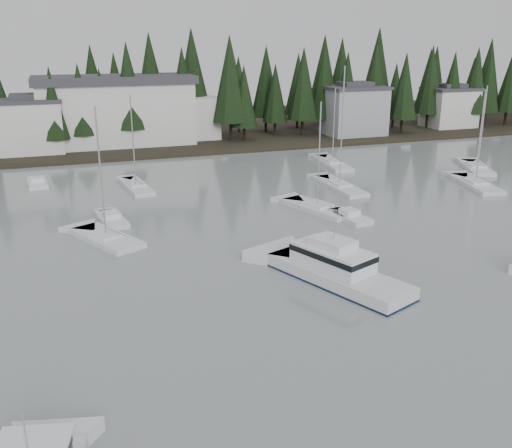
% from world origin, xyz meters
% --- Properties ---
extents(far_shore_land, '(240.00, 54.00, 1.00)m').
position_xyz_m(far_shore_land, '(0.00, 97.00, 0.00)').
color(far_shore_land, black).
rests_on(far_shore_land, ground).
extents(conifer_treeline, '(200.00, 22.00, 20.00)m').
position_xyz_m(conifer_treeline, '(0.00, 86.00, 0.00)').
color(conifer_treeline, black).
rests_on(conifer_treeline, ground).
extents(house_west, '(9.54, 7.42, 8.75)m').
position_xyz_m(house_west, '(-18.00, 79.00, 4.65)').
color(house_west, silver).
rests_on(house_west, ground).
extents(house_east_a, '(10.60, 8.48, 9.25)m').
position_xyz_m(house_east_a, '(36.00, 78.00, 4.90)').
color(house_east_a, '#999EA0').
rests_on(house_east_a, ground).
extents(house_east_b, '(9.54, 7.42, 8.25)m').
position_xyz_m(house_east_b, '(58.00, 80.00, 4.40)').
color(house_east_b, silver).
rests_on(house_east_b, ground).
extents(harbor_inn, '(29.50, 11.50, 10.90)m').
position_xyz_m(harbor_inn, '(-2.96, 82.34, 5.78)').
color(harbor_inn, silver).
rests_on(harbor_inn, ground).
extents(cabin_cruiser_center, '(7.68, 12.16, 5.01)m').
position_xyz_m(cabin_cruiser_center, '(3.93, 21.33, 0.75)').
color(cabin_cruiser_center, silver).
rests_on(cabin_cruiser_center, ground).
extents(sailboat_0, '(3.93, 10.58, 11.20)m').
position_xyz_m(sailboat_0, '(21.92, 57.86, 0.05)').
color(sailboat_0, silver).
rests_on(sailboat_0, ground).
extents(sailboat_4, '(2.61, 10.08, 14.70)m').
position_xyz_m(sailboat_4, '(16.84, 45.86, 0.08)').
color(sailboat_4, silver).
rests_on(sailboat_4, ground).
extents(sailboat_5, '(3.33, 9.01, 11.49)m').
position_xyz_m(sailboat_5, '(-6.14, 53.70, 0.06)').
color(sailboat_5, silver).
rests_on(sailboat_5, ground).
extents(sailboat_6, '(6.44, 9.48, 11.25)m').
position_xyz_m(sailboat_6, '(39.21, 48.81, 0.05)').
color(sailboat_6, silver).
rests_on(sailboat_6, ground).
extents(sailboat_7, '(6.25, 8.64, 12.34)m').
position_xyz_m(sailboat_7, '(-11.24, 36.02, 0.07)').
color(sailboat_7, silver).
rests_on(sailboat_7, ground).
extents(sailboat_8, '(5.51, 9.17, 11.71)m').
position_xyz_m(sailboat_8, '(10.44, 38.38, 0.06)').
color(sailboat_8, silver).
rests_on(sailboat_8, ground).
extents(sailboat_10, '(5.12, 10.05, 12.45)m').
position_xyz_m(sailboat_10, '(32.94, 41.34, 0.06)').
color(sailboat_10, silver).
rests_on(sailboat_10, ground).
extents(runabout_1, '(2.86, 5.49, 1.42)m').
position_xyz_m(runabout_1, '(12.12, 34.53, 0.13)').
color(runabout_1, silver).
rests_on(runabout_1, ground).
extents(runabout_3, '(2.58, 5.25, 1.42)m').
position_xyz_m(runabout_3, '(-17.28, 59.21, 0.13)').
color(runabout_3, silver).
rests_on(runabout_3, ground).
extents(runabout_4, '(2.89, 6.08, 1.42)m').
position_xyz_m(runabout_4, '(-10.23, 41.41, 0.13)').
color(runabout_4, silver).
rests_on(runabout_4, ground).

